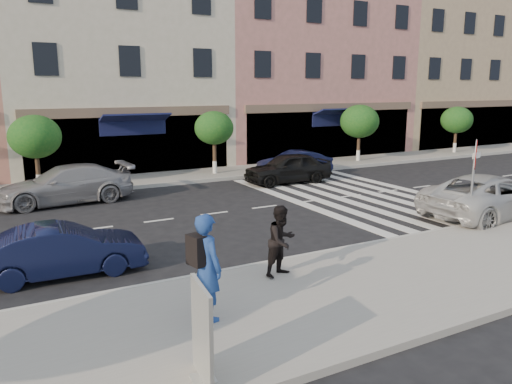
# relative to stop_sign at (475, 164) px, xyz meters

# --- Properties ---
(ground) EXTENTS (120.00, 120.00, 0.00)m
(ground) POSITION_rel_stop_sign_xyz_m (-6.00, 1.67, -2.07)
(ground) COLOR black
(ground) RESTS_ON ground
(sidewalk_near) EXTENTS (60.00, 4.50, 0.15)m
(sidewalk_near) POSITION_rel_stop_sign_xyz_m (-6.00, -2.08, -1.99)
(sidewalk_near) COLOR gray
(sidewalk_near) RESTS_ON ground
(sidewalk_far) EXTENTS (60.00, 3.00, 0.15)m
(sidewalk_far) POSITION_rel_stop_sign_xyz_m (-6.00, 12.67, -1.99)
(sidewalk_far) COLOR gray
(sidewalk_far) RESTS_ON ground
(building_centre) EXTENTS (11.00, 9.00, 11.00)m
(building_centre) POSITION_rel_stop_sign_xyz_m (-6.50, 18.67, 3.43)
(building_centre) COLOR beige
(building_centre) RESTS_ON ground
(building_east_mid) EXTENTS (13.00, 9.00, 13.00)m
(building_east_mid) POSITION_rel_stop_sign_xyz_m (5.50, 18.67, 4.43)
(building_east_mid) COLOR tan
(building_east_mid) RESTS_ON ground
(building_east_far) EXTENTS (12.00, 9.00, 12.00)m
(building_east_far) POSITION_rel_stop_sign_xyz_m (18.00, 18.67, 3.93)
(building_east_far) COLOR tan
(building_east_far) RESTS_ON ground
(street_tree_wb) EXTENTS (2.10, 2.10, 3.06)m
(street_tree_wb) POSITION_rel_stop_sign_xyz_m (-11.00, 12.47, 0.24)
(street_tree_wb) COLOR #473323
(street_tree_wb) RESTS_ON sidewalk_far
(street_tree_c) EXTENTS (1.90, 1.90, 3.04)m
(street_tree_c) POSITION_rel_stop_sign_xyz_m (-3.00, 12.47, 0.29)
(street_tree_c) COLOR #473323
(street_tree_c) RESTS_ON sidewalk_far
(street_tree_ea) EXTENTS (2.20, 2.20, 3.19)m
(street_tree_ea) POSITION_rel_stop_sign_xyz_m (6.00, 12.47, 0.32)
(street_tree_ea) COLOR #473323
(street_tree_ea) RESTS_ON sidewalk_far
(street_tree_eb) EXTENTS (2.00, 2.00, 2.94)m
(street_tree_eb) POSITION_rel_stop_sign_xyz_m (14.00, 12.47, 0.15)
(street_tree_eb) COLOR #473323
(street_tree_eb) RESTS_ON sidewalk_far
(stop_sign) EXTENTS (0.91, 0.27, 2.66)m
(stop_sign) POSITION_rel_stop_sign_xyz_m (0.00, 0.00, 0.00)
(stop_sign) COLOR gray
(stop_sign) RESTS_ON sidewalk_near
(photographer) EXTENTS (0.63, 0.81, 1.99)m
(photographer) POSITION_rel_stop_sign_xyz_m (-9.47, -1.94, -0.93)
(photographer) COLOR navy
(photographer) RESTS_ON sidewalk_near
(walker) EXTENTS (0.93, 0.81, 1.61)m
(walker) POSITION_rel_stop_sign_xyz_m (-7.16, -0.74, -1.11)
(walker) COLOR black
(walker) RESTS_ON sidewalk_near
(poster_board) EXTENTS (0.38, 0.97, 1.48)m
(poster_board) POSITION_rel_stop_sign_xyz_m (-10.30, -3.76, -1.21)
(poster_board) COLOR beige
(poster_board) RESTS_ON sidewalk_near
(car_near_mid) EXTENTS (3.74, 1.46, 1.22)m
(car_near_mid) POSITION_rel_stop_sign_xyz_m (-11.44, 1.97, -1.46)
(car_near_mid) COLOR black
(car_near_mid) RESTS_ON ground
(car_near_right) EXTENTS (5.35, 2.68, 1.45)m
(car_near_right) POSITION_rel_stop_sign_xyz_m (2.00, 0.79, -1.34)
(car_near_right) COLOR #BCBCBC
(car_near_right) RESTS_ON ground
(car_far_left) EXTENTS (5.01, 2.25, 1.43)m
(car_far_left) POSITION_rel_stop_sign_xyz_m (-10.30, 9.78, -1.36)
(car_far_left) COLOR gray
(car_far_left) RESTS_ON ground
(car_far_mid) EXTENTS (4.12, 1.83, 1.38)m
(car_far_mid) POSITION_rel_stop_sign_xyz_m (-0.76, 9.27, -1.38)
(car_far_mid) COLOR black
(car_far_mid) RESTS_ON ground
(car_far_right) EXTENTS (3.83, 1.70, 1.22)m
(car_far_right) POSITION_rel_stop_sign_xyz_m (0.55, 10.77, -1.46)
(car_far_right) COLOR black
(car_far_right) RESTS_ON ground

